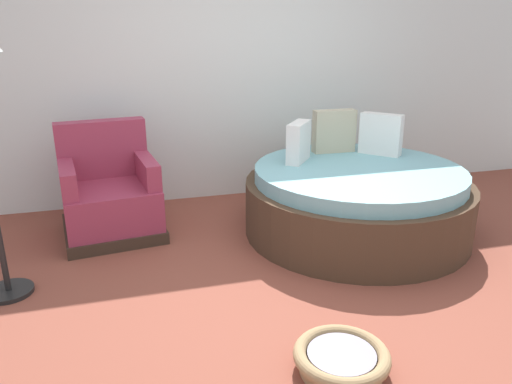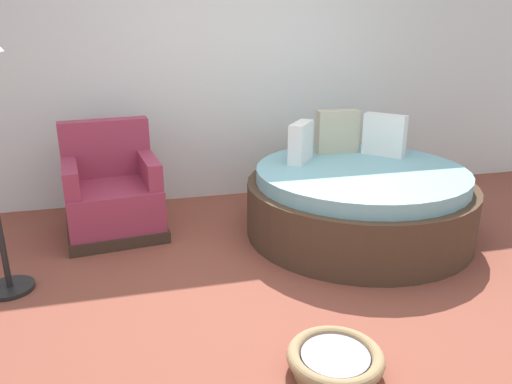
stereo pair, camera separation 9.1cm
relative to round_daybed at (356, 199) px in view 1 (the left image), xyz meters
The scene contains 5 objects.
ground_plane 1.23m from the round_daybed, 137.73° to the right, with size 8.00×8.00×0.02m, color brown.
back_wall 1.87m from the round_daybed, 123.88° to the left, with size 8.00×0.12×2.60m, color silver.
round_daybed is the anchor object (origin of this frame).
red_armchair 2.13m from the round_daybed, 164.93° to the left, with size 0.89×0.89×0.94m.
pet_basket 1.91m from the round_daybed, 118.35° to the right, with size 0.51×0.51×0.13m.
Camera 1 is at (-1.02, -2.81, 1.74)m, focal length 34.49 mm.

